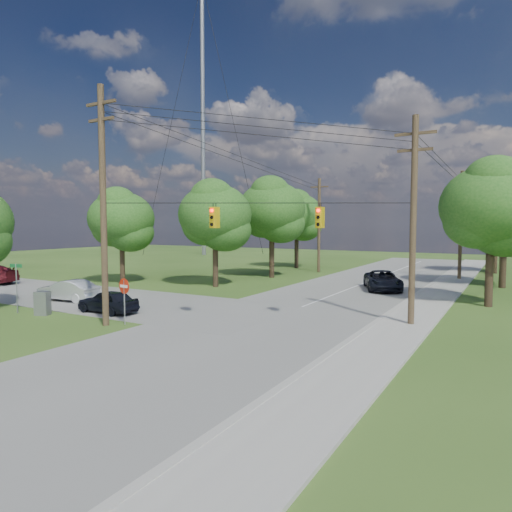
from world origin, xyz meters
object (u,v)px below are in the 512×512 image
Objects in this scene: pole_north_e at (461,224)px; car_cross_silver at (68,290)px; pole_north_w at (319,224)px; control_cabinet at (42,303)px; pole_sw at (103,202)px; car_main_north at (383,280)px; do_not_enter_sign at (124,291)px; car_cross_dark at (108,301)px; pole_ne at (413,218)px.

pole_north_e is 33.74m from car_cross_silver.
pole_north_w reaches higher than control_cabinet.
car_cross_silver is (-7.90, 3.89, -5.49)m from pole_sw.
car_main_north reaches higher than car_cross_silver.
pole_sw is at bearing -132.24° from do_not_enter_sign.
pole_north_w reaches higher than car_cross_silver.
pole_sw is 5.04× the size of do_not_enter_sign.
pole_north_e is at bearing 151.27° from car_cross_dark.
car_cross_dark is at bearing 66.03° from car_cross_silver.
pole_north_e is 13.90m from pole_north_w.
car_cross_dark reaches higher than control_cabinet.
car_cross_silver is at bearing -104.60° from car_cross_dark.
pole_north_e is 31.88m from do_not_enter_sign.
car_main_north is at bearing 147.64° from car_cross_dark.
control_cabinet is (-18.65, -7.54, -4.79)m from pole_ne.
control_cabinet is at bearing 179.38° from pole_sw.
car_cross_silver is at bearing -106.26° from pole_north_w.
do_not_enter_sign is (1.11, -29.00, -3.40)m from pole_north_w.
car_cross_dark is (-15.87, -27.30, -4.43)m from pole_north_e.
pole_sw is at bearing -89.23° from pole_north_w.
do_not_enter_sign is at bearing 40.01° from pole_sw.
pole_ne is at bearing -90.00° from pole_north_e.
pole_north_e is (13.50, 29.60, -1.10)m from pole_sw.
pole_north_w is 27.14m from car_cross_silver.
car_main_north is (-4.43, -10.22, -4.35)m from pole_north_e.
pole_sw reaches higher than pole_north_w.
pole_sw is 4.59m from do_not_enter_sign.
control_cabinet is (-4.75, -29.54, -4.45)m from pole_north_w.
pole_north_w is at bearing 122.29° from pole_ne.
car_main_north is at bearing 29.58° from control_cabinet.
car_cross_silver is at bearing 166.83° from do_not_enter_sign.
pole_ne is 13.43m from car_main_north.
pole_ne is 26.03m from pole_north_w.
car_main_north is at bearing 73.77° from do_not_enter_sign.
pole_north_e is at bearing 65.48° from pole_sw.
car_main_north is (9.47, -10.22, -4.35)m from pole_north_w.
pole_north_e is 1.00× the size of pole_north_w.
car_cross_dark is at bearing -161.54° from pole_ne.
control_cabinet is at bearing -166.98° from do_not_enter_sign.
car_cross_silver is at bearing 101.58° from control_cabinet.
car_cross_silver reaches higher than control_cabinet.
car_cross_dark is 5.75m from car_cross_silver.
pole_sw is at bearing -137.20° from car_main_north.
car_cross_silver is 4.72m from control_cabinet.
do_not_enter_sign is (0.71, 0.60, -4.49)m from pole_sw.
do_not_enter_sign is at bearing -151.30° from pole_ne.
pole_sw is 3.08× the size of car_cross_dark.
pole_ne is at bearing -91.51° from car_main_north.
do_not_enter_sign reaches higher than control_cabinet.
car_cross_silver is (-21.40, -3.71, -4.73)m from pole_ne.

